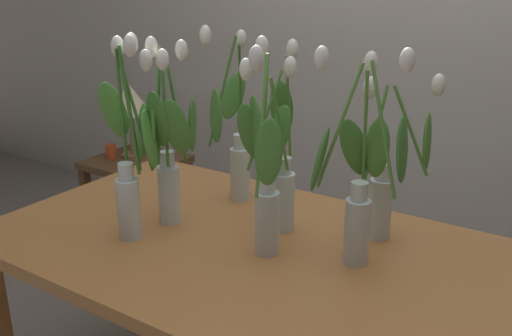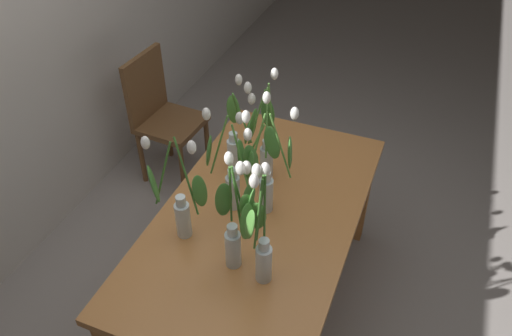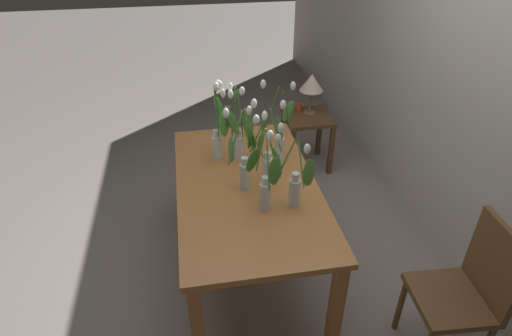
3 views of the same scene
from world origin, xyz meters
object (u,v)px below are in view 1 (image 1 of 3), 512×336
object	(u,v)px
tulip_vase_3	(387,184)
table_lamp	(129,100)
tulip_vase_2	(171,158)
side_table	(137,180)
pillar_candle	(111,151)
tulip_vase_0	(358,189)
tulip_vase_4	(133,159)
tulip_vase_1	(267,179)
dining_table	(257,274)
tulip_vase_5	(235,146)
tulip_vase_6	(279,170)

from	to	relation	value
tulip_vase_3	table_lamp	world-z (taller)	tulip_vase_3
tulip_vase_2	side_table	distance (m)	1.38
tulip_vase_2	pillar_candle	xyz separation A→B (m)	(-1.10, 0.75, -0.37)
tulip_vase_0	pillar_candle	distance (m)	1.83
table_lamp	tulip_vase_4	bearing A→B (deg)	-43.76
tulip_vase_1	tulip_vase_3	distance (m)	0.35
tulip_vase_4	table_lamp	world-z (taller)	tulip_vase_4
dining_table	tulip_vase_0	distance (m)	0.41
tulip_vase_1	tulip_vase_2	size ratio (longest dim) A/B	1.02
tulip_vase_2	tulip_vase_4	distance (m)	0.12
tulip_vase_2	table_lamp	size ratio (longest dim) A/B	1.44
tulip_vase_5	tulip_vase_6	size ratio (longest dim) A/B	1.06
side_table	tulip_vase_1	bearing A→B (deg)	-31.20
tulip_vase_2	tulip_vase_5	world-z (taller)	tulip_vase_5
dining_table	side_table	distance (m)	1.52
dining_table	tulip_vase_2	xyz separation A→B (m)	(-0.30, -0.02, 0.31)
tulip_vase_5	tulip_vase_3	bearing A→B (deg)	-2.95
tulip_vase_2	tulip_vase_4	xyz separation A→B (m)	(-0.04, -0.11, 0.02)
dining_table	tulip_vase_5	size ratio (longest dim) A/B	2.71
tulip_vase_6	pillar_candle	world-z (taller)	tulip_vase_6
tulip_vase_4	tulip_vase_6	bearing A→B (deg)	38.49
tulip_vase_4	side_table	size ratio (longest dim) A/B	1.07
dining_table	tulip_vase_3	xyz separation A→B (m)	(0.29, 0.23, 0.26)
tulip_vase_0	tulip_vase_1	size ratio (longest dim) A/B	0.99
tulip_vase_0	side_table	distance (m)	1.79
tulip_vase_3	tulip_vase_4	world-z (taller)	tulip_vase_4
tulip_vase_3	table_lamp	size ratio (longest dim) A/B	1.24
tulip_vase_4	side_table	xyz separation A→B (m)	(-0.95, 0.92, -0.55)
dining_table	tulip_vase_0	bearing A→B (deg)	15.34
tulip_vase_4	table_lamp	size ratio (longest dim) A/B	1.48
tulip_vase_0	tulip_vase_2	bearing A→B (deg)	-171.00
tulip_vase_2	tulip_vase_1	bearing A→B (deg)	1.33
tulip_vase_3	tulip_vase_6	distance (m)	0.31
tulip_vase_5	tulip_vase_6	world-z (taller)	tulip_vase_5
tulip_vase_6	tulip_vase_3	bearing A→B (deg)	19.14
tulip_vase_0	side_table	size ratio (longest dim) A/B	1.05
tulip_vase_3	side_table	distance (m)	1.74
tulip_vase_6	tulip_vase_0	bearing A→B (deg)	-11.85
side_table	tulip_vase_5	bearing A→B (deg)	-27.38
tulip_vase_3	tulip_vase_0	bearing A→B (deg)	-97.14
tulip_vase_1	tulip_vase_6	world-z (taller)	tulip_vase_1
tulip_vase_0	pillar_candle	xyz separation A→B (m)	(-1.67, 0.66, -0.36)
tulip_vase_1	pillar_candle	world-z (taller)	tulip_vase_1
tulip_vase_3	tulip_vase_5	world-z (taller)	tulip_vase_5
tulip_vase_1	pillar_candle	size ratio (longest dim) A/B	7.78
tulip_vase_5	tulip_vase_6	xyz separation A→B (m)	(0.25, -0.13, 0.00)
tulip_vase_4	pillar_candle	distance (m)	1.42
tulip_vase_3	table_lamp	xyz separation A→B (m)	(-1.61, 0.58, -0.06)
dining_table	tulip_vase_4	world-z (taller)	tulip_vase_4
tulip_vase_2	table_lamp	xyz separation A→B (m)	(-1.02, 0.83, -0.10)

